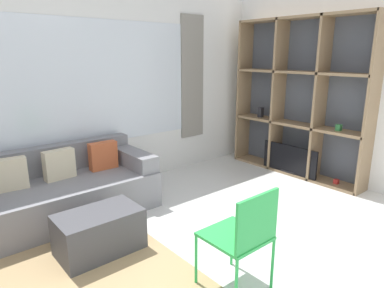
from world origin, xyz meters
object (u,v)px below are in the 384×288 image
(shelving_unit, at_px, (300,102))
(couch_main, at_px, (57,193))
(ottoman, at_px, (99,232))
(folding_chair, at_px, (244,233))

(shelving_unit, distance_m, couch_main, 3.60)
(shelving_unit, relative_size, couch_main, 1.08)
(shelving_unit, xyz_separation_m, ottoman, (-3.36, -0.13, -0.92))
(shelving_unit, height_order, folding_chair, shelving_unit)
(couch_main, relative_size, ottoman, 2.84)
(shelving_unit, bearing_deg, ottoman, -177.79)
(couch_main, height_order, folding_chair, folding_chair)
(couch_main, bearing_deg, shelving_unit, -14.17)
(ottoman, height_order, folding_chair, folding_chair)
(folding_chair, bearing_deg, shelving_unit, -153.64)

